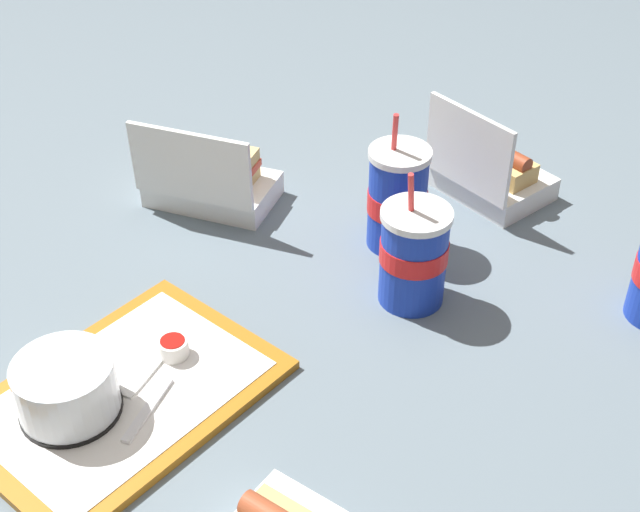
% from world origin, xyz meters
% --- Properties ---
extents(ground_plane, '(3.20, 3.20, 0.00)m').
position_xyz_m(ground_plane, '(0.00, 0.00, 0.00)').
color(ground_plane, slate).
extents(food_tray, '(0.40, 0.31, 0.01)m').
position_xyz_m(food_tray, '(0.32, -0.01, 0.01)').
color(food_tray, '#A56619').
rests_on(food_tray, ground_plane).
extents(cake_container, '(0.12, 0.12, 0.08)m').
position_xyz_m(cake_container, '(0.38, -0.03, 0.05)').
color(cake_container, black).
rests_on(cake_container, food_tray).
extents(ketchup_cup, '(0.04, 0.04, 0.02)m').
position_xyz_m(ketchup_cup, '(0.23, -0.02, 0.03)').
color(ketchup_cup, white).
rests_on(ketchup_cup, food_tray).
extents(napkin_stack, '(0.13, 0.13, 0.00)m').
position_xyz_m(napkin_stack, '(0.29, -0.06, 0.02)').
color(napkin_stack, white).
rests_on(napkin_stack, food_tray).
extents(plastic_fork, '(0.10, 0.06, 0.00)m').
position_xyz_m(plastic_fork, '(0.31, 0.04, 0.02)').
color(plastic_fork, white).
rests_on(plastic_fork, food_tray).
extents(clamshell_hotdog_right, '(0.15, 0.18, 0.17)m').
position_xyz_m(clamshell_hotdog_right, '(-0.39, -0.01, 0.04)').
color(clamshell_hotdog_right, white).
rests_on(clamshell_hotdog_right, ground_plane).
extents(clamshell_sandwich_center, '(0.21, 0.24, 0.16)m').
position_xyz_m(clamshell_sandwich_center, '(-0.03, -0.30, 0.04)').
color(clamshell_sandwich_center, white).
rests_on(clamshell_sandwich_center, ground_plane).
extents(soda_cup_center, '(0.10, 0.10, 0.21)m').
position_xyz_m(soda_cup_center, '(-0.10, 0.09, 0.08)').
color(soda_cup_center, '#1938B7').
rests_on(soda_cup_center, ground_plane).
extents(soda_cup_right, '(0.09, 0.09, 0.22)m').
position_xyz_m(soda_cup_right, '(-0.17, -0.01, 0.08)').
color(soda_cup_right, '#1938B7').
rests_on(soda_cup_right, ground_plane).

